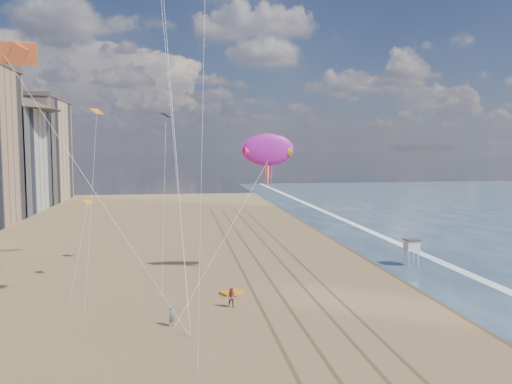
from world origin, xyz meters
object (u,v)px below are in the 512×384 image
lifeguard_stand (412,245)px  kite_flyer_a (172,316)px  grounded_kite (232,292)px  kite_flyer_b (232,298)px  show_kite (268,150)px

lifeguard_stand → kite_flyer_a: size_ratio=2.08×
grounded_kite → kite_flyer_b: (-0.42, -4.12, 0.76)m
grounded_kite → show_kite: (4.64, 6.68, 13.46)m
grounded_kite → kite_flyer_a: 9.64m
show_kite → grounded_kite: bearing=-124.8°
lifeguard_stand → kite_flyer_a: bearing=-149.8°
grounded_kite → kite_flyer_b: kite_flyer_b is taller
lifeguard_stand → kite_flyer_b: lifeguard_stand is taller
kite_flyer_a → kite_flyer_b: 6.33m
grounded_kite → kite_flyer_a: size_ratio=1.35×
kite_flyer_b → kite_flyer_a: bearing=-134.9°
show_kite → kite_flyer_a: bearing=-124.9°
show_kite → kite_flyer_a: size_ratio=14.17×
lifeguard_stand → show_kite: size_ratio=0.15×
lifeguard_stand → kite_flyer_b: bearing=-151.4°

